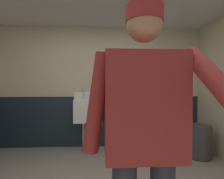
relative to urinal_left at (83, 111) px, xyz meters
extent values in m
cube|color=beige|center=(0.32, 0.22, 0.48)|extent=(4.88, 0.12, 2.51)
cube|color=#19232D|center=(0.32, 0.14, -0.25)|extent=(4.28, 0.03, 1.05)
cube|color=white|center=(0.00, 0.13, 0.05)|extent=(0.40, 0.05, 0.65)
cube|color=white|center=(0.00, -0.04, 0.00)|extent=(0.34, 0.30, 0.45)
cylinder|color=#B7BABF|center=(0.00, 0.12, 0.34)|extent=(0.04, 0.04, 0.24)
cylinder|color=#B7BABF|center=(0.00, 0.09, -0.50)|extent=(0.05, 0.05, 0.55)
cube|color=white|center=(0.75, 0.13, 0.05)|extent=(0.40, 0.05, 0.65)
cube|color=white|center=(0.75, -0.04, 0.00)|extent=(0.34, 0.30, 0.45)
cylinder|color=#B7BABF|center=(0.75, 0.12, 0.34)|extent=(0.04, 0.04, 0.24)
cylinder|color=#B7BABF|center=(0.75, 0.09, -0.50)|extent=(0.05, 0.05, 0.55)
cube|color=#4C4C51|center=(0.37, -0.07, 0.17)|extent=(0.04, 0.40, 0.90)
cube|color=maroon|center=(0.61, -2.63, 0.40)|extent=(0.44, 0.24, 0.59)
cylinder|color=maroon|center=(0.35, -2.63, 0.41)|extent=(0.17, 0.09, 0.56)
cylinder|color=maroon|center=(0.88, -2.85, 0.53)|extent=(0.09, 0.50, 0.39)
sphere|color=tan|center=(0.61, -2.63, 0.85)|extent=(0.20, 0.20, 0.20)
cylinder|color=maroon|center=(0.61, -2.63, 0.91)|extent=(0.21, 0.21, 0.09)
cylinder|color=#38383D|center=(2.12, -0.57, -0.48)|extent=(0.39, 0.39, 0.59)
camera|label=1|loc=(0.38, -3.61, 0.51)|focal=28.48mm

